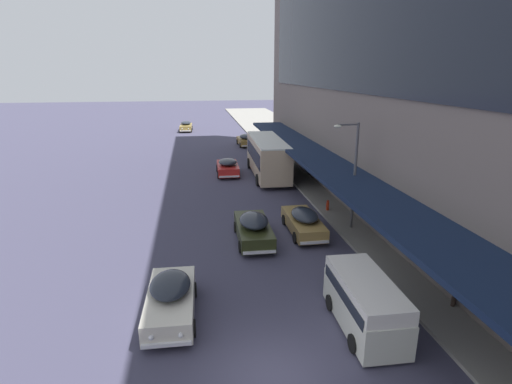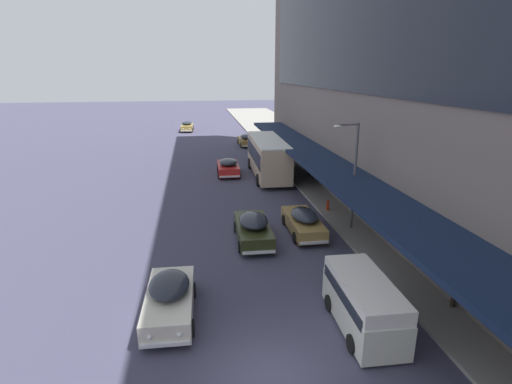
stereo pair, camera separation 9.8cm
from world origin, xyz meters
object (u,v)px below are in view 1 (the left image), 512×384
sedan_oncoming_rear (246,140)px  vw_van (364,299)px  sedan_lead_mid (253,228)px  sedan_trailing_near (171,298)px  street_lamp (352,168)px  sedan_second_near (228,167)px  transit_bus_kerbside_front (268,155)px  sedan_far_back (304,221)px  sedan_second_mid (186,126)px  fire_hydrant (328,205)px  pedestrian_at_kerb (457,282)px

sedan_oncoming_rear → vw_van: 37.60m
sedan_lead_mid → vw_van: 8.72m
sedan_trailing_near → street_lamp: (10.05, 7.28, 3.05)m
sedan_trailing_near → sedan_second_near: sedan_trailing_near is taller
transit_bus_kerbside_front → sedan_far_back: bearing=-91.4°
sedan_second_near → sedan_oncoming_rear: bearing=76.0°
sedan_second_mid → vw_van: bearing=-82.4°
sedan_second_mid → sedan_lead_mid: (4.07, -43.62, 0.04)m
sedan_oncoming_rear → sedan_far_back: size_ratio=0.92×
sedan_lead_mid → fire_hydrant: bearing=35.0°
sedan_second_mid → sedan_second_near: 28.88m
sedan_trailing_near → fire_hydrant: (9.85, 10.47, -0.27)m
sedan_trailing_near → street_lamp: bearing=35.9°
transit_bus_kerbside_front → sedan_trailing_near: (-7.61, -20.46, -1.17)m
sedan_trailing_near → sedan_oncoming_rear: sedan_trailing_near is taller
sedan_trailing_near → vw_van: size_ratio=0.98×
sedan_lead_mid → sedan_second_near: 15.02m
sedan_trailing_near → vw_van: 7.26m
vw_van → fire_hydrant: size_ratio=6.55×
transit_bus_kerbside_front → street_lamp: street_lamp is taller
sedan_far_back → street_lamp: (2.77, 0.04, 3.08)m
sedan_trailing_near → sedan_lead_mid: (4.21, 6.51, 0.04)m
sedan_oncoming_rear → fire_hydrant: sedan_oncoming_rear is taller
sedan_second_near → fire_hydrant: (5.72, -11.07, -0.26)m
pedestrian_at_kerb → street_lamp: bearing=97.2°
transit_bus_kerbside_front → sedan_lead_mid: size_ratio=2.05×
sedan_lead_mid → vw_van: (2.84, -8.24, 0.30)m
sedan_oncoming_rear → vw_van: (-0.65, -37.59, 0.36)m
sedan_second_mid → sedan_oncoming_rear: size_ratio=1.13×
sedan_trailing_near → vw_van: bearing=-13.8°
sedan_oncoming_rear → pedestrian_at_kerb: bearing=-84.7°
vw_van → street_lamp: street_lamp is taller
sedan_trailing_near → vw_van: (7.05, -1.73, 0.33)m
fire_hydrant → sedan_oncoming_rear: bearing=94.9°
sedan_far_back → sedan_oncoming_rear: bearing=89.2°
sedan_trailing_near → sedan_second_near: (4.13, 21.54, -0.01)m
vw_van → sedan_second_near: bearing=97.1°
transit_bus_kerbside_front → sedan_second_mid: 30.62m
sedan_far_back → vw_van: (-0.23, -8.97, 0.36)m
sedan_second_mid → sedan_far_back: size_ratio=1.04×
fire_hydrant → vw_van: bearing=-102.9°
sedan_second_mid → sedan_trailing_near: same height
transit_bus_kerbside_front → pedestrian_at_kerb: size_ratio=5.25×
sedan_far_back → sedan_second_mid: bearing=99.4°
vw_van → street_lamp: size_ratio=0.74×
sedan_lead_mid → pedestrian_at_kerb: pedestrian_at_kerb is taller
transit_bus_kerbside_front → sedan_second_mid: size_ratio=1.99×
pedestrian_at_kerb → sedan_trailing_near: bearing=173.6°
sedan_oncoming_rear → street_lamp: (2.35, -28.58, 3.08)m
sedan_second_mid → street_lamp: size_ratio=0.79×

